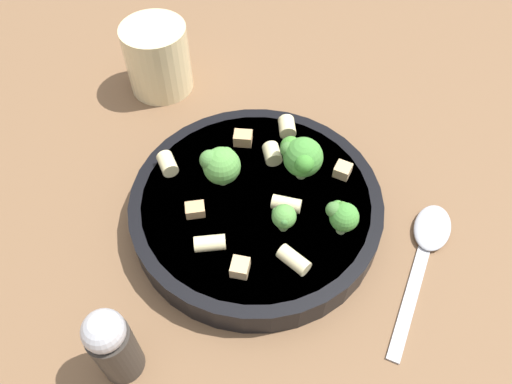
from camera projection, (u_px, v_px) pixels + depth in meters
The scene contains 19 objects.
ground_plane at pixel (256, 217), 0.52m from camera, with size 2.00×2.00×0.00m, color brown.
pasta_bowl at pixel (256, 206), 0.50m from camera, with size 0.25×0.25×0.03m.
broccoli_floret_0 at pixel (342, 216), 0.45m from camera, with size 0.03×0.03×0.04m.
broccoli_floret_1 at pixel (220, 165), 0.48m from camera, with size 0.04×0.04×0.04m.
broccoli_floret_2 at pixel (301, 156), 0.49m from camera, with size 0.04×0.04×0.05m.
broccoli_floret_3 at pixel (284, 217), 0.46m from camera, with size 0.02×0.02×0.03m.
rigatoni_0 at pixel (287, 127), 0.54m from camera, with size 0.02×0.02×0.02m, color beige.
rigatoni_1 at pixel (272, 154), 0.51m from camera, with size 0.02×0.02×0.02m, color beige.
rigatoni_2 at pixel (210, 243), 0.45m from camera, with size 0.01×0.01×0.03m, color beige.
rigatoni_3 at pixel (294, 260), 0.44m from camera, with size 0.01×0.01×0.03m, color beige.
rigatoni_4 at pixel (168, 164), 0.51m from camera, with size 0.02×0.02×0.02m, color beige.
rigatoni_5 at pixel (286, 204), 0.48m from camera, with size 0.01×0.01×0.03m, color beige.
chicken_chunk_0 at pixel (343, 170), 0.50m from camera, with size 0.02×0.02×0.01m, color tan.
chicken_chunk_1 at pixel (243, 138), 0.53m from camera, with size 0.02×0.02×0.01m, color tan.
chicken_chunk_2 at pixel (240, 267), 0.44m from camera, with size 0.02×0.02×0.01m, color tan.
chicken_chunk_3 at pixel (195, 210), 0.48m from camera, with size 0.02×0.01×0.01m, color tan.
drinking_glass at pixel (158, 62), 0.61m from camera, with size 0.08×0.08×0.09m.
pepper_shaker at pixel (113, 345), 0.39m from camera, with size 0.04×0.04×0.09m.
spoon at pixel (426, 242), 0.49m from camera, with size 0.18×0.08×0.01m.
Camera 1 is at (0.29, 0.03, 0.43)m, focal length 35.00 mm.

